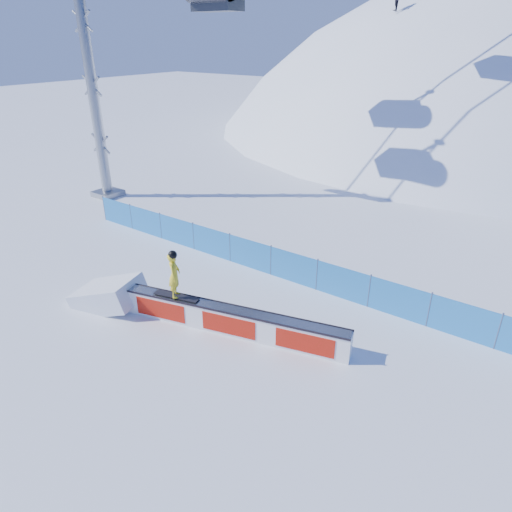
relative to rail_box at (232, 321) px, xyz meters
The scene contains 6 objects.
ground 0.76m from the rail_box, 103.94° to the right, with size 160.00×160.00×0.00m, color white.
snow_hill 45.31m from the rail_box, 90.21° to the left, with size 64.00×64.00×64.00m.
safety_fence 3.90m from the rail_box, 92.22° to the left, with size 22.05×0.05×1.30m.
rail_box is the anchor object (origin of this frame).
snow_ramp 4.66m from the rail_box, 165.86° to the right, with size 2.25×1.50×0.84m, color white, non-canonical shape.
snowboarder 2.29m from the rail_box, 165.86° to the right, with size 1.57×0.65×1.62m.
Camera 1 is at (7.62, -8.55, 8.42)m, focal length 32.00 mm.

